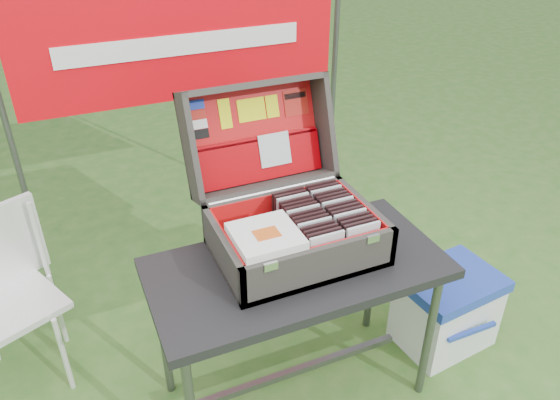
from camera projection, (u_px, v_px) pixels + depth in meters
name	position (u px, v px, depth m)	size (l,w,h in m)	color
ground	(272.00, 394.00, 2.45)	(80.00, 80.00, 0.00)	#316823
table	(296.00, 332.00, 2.29)	(1.15, 0.57, 0.72)	black
table_top	(297.00, 268.00, 2.12)	(1.15, 0.57, 0.04)	black
table_leg_fr	(429.00, 336.00, 2.30)	(0.04, 0.04, 0.68)	#59595B
table_leg_bl	(163.00, 335.00, 2.30)	(0.04, 0.04, 0.68)	#59595B
table_leg_br	(372.00, 273.00, 2.66)	(0.04, 0.04, 0.68)	#59595B
table_brace	(295.00, 371.00, 2.42)	(1.00, 0.03, 0.03)	#59595B
suitcase	(290.00, 185.00, 2.07)	(0.63, 0.61, 0.56)	#494640
suitcase_base_bottom	(296.00, 250.00, 2.16)	(0.63, 0.45, 0.02)	#494640
suitcase_base_wall_front	(321.00, 267.00, 1.96)	(0.63, 0.02, 0.17)	#494640
suitcase_base_wall_back	(275.00, 209.00, 2.29)	(0.63, 0.02, 0.17)	#494640
suitcase_base_wall_left	(223.00, 254.00, 2.02)	(0.02, 0.45, 0.17)	#494640
suitcase_base_wall_right	(363.00, 219.00, 2.23)	(0.02, 0.45, 0.17)	#494640
suitcase_liner_floor	(296.00, 247.00, 2.15)	(0.58, 0.40, 0.01)	red
suitcase_latch_left	(271.00, 266.00, 1.84)	(0.05, 0.01, 0.03)	silver
suitcase_latch_right	(373.00, 239.00, 1.98)	(0.05, 0.01, 0.03)	silver
suitcase_hinge	(274.00, 191.00, 2.25)	(0.02, 0.02, 0.56)	silver
suitcase_lid_back	(254.00, 135.00, 2.34)	(0.63, 0.45, 0.02)	#494640
suitcase_lid_rim_far	(252.00, 85.00, 2.23)	(0.63, 0.02, 0.17)	#494640
suitcase_lid_rim_near	(266.00, 185.00, 2.33)	(0.63, 0.02, 0.17)	#494640
suitcase_lid_rim_left	(189.00, 148.00, 2.18)	(0.02, 0.45, 0.17)	#494640
suitcase_lid_rim_right	(323.00, 124.00, 2.38)	(0.02, 0.45, 0.17)	#494640
suitcase_lid_liner	(255.00, 135.00, 2.33)	(0.57, 0.39, 0.01)	red
suitcase_liner_wall_front	(319.00, 262.00, 1.96)	(0.58, 0.01, 0.14)	red
suitcase_liner_wall_back	(277.00, 208.00, 2.27)	(0.58, 0.01, 0.14)	red
suitcase_liner_wall_left	(227.00, 251.00, 2.02)	(0.01, 0.40, 0.14)	red
suitcase_liner_wall_right	(360.00, 217.00, 2.21)	(0.01, 0.40, 0.14)	red
suitcase_lid_pocket	(260.00, 160.00, 2.34)	(0.56, 0.18, 0.03)	#A10006
suitcase_pocket_edge	(257.00, 139.00, 2.31)	(0.55, 0.02, 0.02)	#A10006
suitcase_pocket_cd	(275.00, 149.00, 2.34)	(0.14, 0.14, 0.01)	silver
lid_sticker_cc_a	(197.00, 105.00, 2.21)	(0.06, 0.04, 0.00)	#1933B2
lid_sticker_cc_b	(198.00, 114.00, 2.22)	(0.06, 0.04, 0.00)	red
lid_sticker_cc_c	(200.00, 124.00, 2.23)	(0.06, 0.04, 0.00)	white
lid_sticker_cc_d	(202.00, 134.00, 2.24)	(0.06, 0.04, 0.00)	black
lid_card_neon_tall	(225.00, 114.00, 2.26)	(0.05, 0.12, 0.00)	#E4E90C
lid_card_neon_main	(252.00, 110.00, 2.30)	(0.12, 0.10, 0.00)	#E4E90C
lid_card_neon_small	(272.00, 106.00, 2.33)	(0.06, 0.10, 0.00)	#E4E90C
lid_sticker_band	(296.00, 102.00, 2.37)	(0.11, 0.11, 0.00)	red
lid_sticker_band_bar	(295.00, 96.00, 2.36)	(0.10, 0.02, 0.00)	black
cd_left_0	(326.00, 252.00, 1.99)	(0.14, 0.01, 0.16)	silver
cd_left_1	(323.00, 249.00, 2.01)	(0.14, 0.01, 0.16)	black
cd_left_2	(320.00, 245.00, 2.02)	(0.14, 0.01, 0.16)	black
cd_left_3	(317.00, 242.00, 2.04)	(0.14, 0.01, 0.16)	black
cd_left_4	(314.00, 238.00, 2.06)	(0.14, 0.01, 0.16)	silver
cd_left_5	(311.00, 235.00, 2.08)	(0.14, 0.01, 0.16)	black
cd_left_6	(309.00, 231.00, 2.10)	(0.14, 0.01, 0.16)	black
cd_left_7	(306.00, 228.00, 2.12)	(0.14, 0.01, 0.16)	black
cd_left_8	(303.00, 225.00, 2.14)	(0.14, 0.01, 0.16)	silver
cd_left_9	(300.00, 222.00, 2.16)	(0.14, 0.01, 0.16)	black
cd_left_10	(298.00, 219.00, 2.18)	(0.14, 0.01, 0.16)	black
cd_left_11	(295.00, 216.00, 2.20)	(0.14, 0.01, 0.16)	black
cd_left_12	(293.00, 213.00, 2.22)	(0.14, 0.01, 0.16)	silver
cd_left_13	(290.00, 210.00, 2.24)	(0.14, 0.01, 0.16)	black
cd_left_14	(288.00, 207.00, 2.26)	(0.14, 0.01, 0.16)	black
cd_right_0	(362.00, 243.00, 2.04)	(0.14, 0.01, 0.16)	silver
cd_right_1	(359.00, 239.00, 2.06)	(0.14, 0.01, 0.16)	black
cd_right_2	(356.00, 236.00, 2.08)	(0.14, 0.01, 0.16)	black
cd_right_3	(352.00, 232.00, 2.10)	(0.14, 0.01, 0.16)	black
cd_right_4	(349.00, 229.00, 2.11)	(0.14, 0.01, 0.16)	silver
cd_right_5	(346.00, 226.00, 2.13)	(0.14, 0.01, 0.16)	black
cd_right_6	(343.00, 223.00, 2.15)	(0.14, 0.01, 0.16)	black
cd_right_7	(340.00, 220.00, 2.17)	(0.14, 0.01, 0.16)	black
cd_right_8	(337.00, 217.00, 2.19)	(0.14, 0.01, 0.16)	silver
cd_right_9	(334.00, 213.00, 2.21)	(0.14, 0.01, 0.16)	black
cd_right_10	(331.00, 211.00, 2.23)	(0.14, 0.01, 0.16)	black
cd_right_11	(328.00, 208.00, 2.25)	(0.14, 0.01, 0.16)	black
cd_right_12	(326.00, 205.00, 2.27)	(0.14, 0.01, 0.16)	silver
cd_right_13	(323.00, 202.00, 2.29)	(0.14, 0.01, 0.16)	black
cd_right_14	(320.00, 199.00, 2.31)	(0.14, 0.01, 0.16)	black
songbook_0	(266.00, 239.00, 1.96)	(0.23, 0.23, 0.01)	white
songbook_1	(266.00, 237.00, 1.95)	(0.23, 0.23, 0.01)	white
songbook_2	(266.00, 236.00, 1.95)	(0.23, 0.23, 0.01)	white
songbook_3	(266.00, 235.00, 1.95)	(0.23, 0.23, 0.01)	white
songbook_4	(266.00, 234.00, 1.95)	(0.23, 0.23, 0.01)	white
songbook_5	(266.00, 233.00, 1.94)	(0.23, 0.23, 0.01)	white
songbook_graphic	(267.00, 233.00, 1.93)	(0.09, 0.07, 0.00)	#D85919
cooler	(446.00, 309.00, 2.64)	(0.45, 0.34, 0.40)	white
cooler_body	(445.00, 313.00, 2.66)	(0.43, 0.32, 0.34)	white
cooler_lid	(452.00, 282.00, 2.55)	(0.45, 0.34, 0.05)	#213FAE
cooler_handle	(472.00, 332.00, 2.49)	(0.27, 0.02, 0.02)	#213FAE
chair	(13.00, 308.00, 2.35)	(0.37, 0.40, 0.81)	silver
chair_seat	(12.00, 306.00, 2.34)	(0.37, 0.37, 0.03)	silver
chair_backrest	(0.00, 246.00, 2.38)	(0.37, 0.03, 0.39)	silver
chair_leg_fr	(64.00, 355.00, 2.38)	(0.02, 0.02, 0.41)	silver
chair_leg_br	(58.00, 309.00, 2.63)	(0.02, 0.02, 0.41)	silver
chair_upright_right	(39.00, 240.00, 2.43)	(0.02, 0.02, 0.39)	silver
cardboard_box	(330.00, 261.00, 2.98)	(0.36, 0.06, 0.38)	#A46D3C
banner_post_left	(16.00, 158.00, 2.58)	(0.03, 0.03, 1.70)	#59595B
banner_post_right	(332.00, 105.00, 3.16)	(0.03, 0.03, 1.70)	#59595B
banner	(183.00, 44.00, 2.63)	(1.60, 0.01, 0.55)	red
banner_text	(183.00, 45.00, 2.62)	(1.20, 0.00, 0.10)	white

